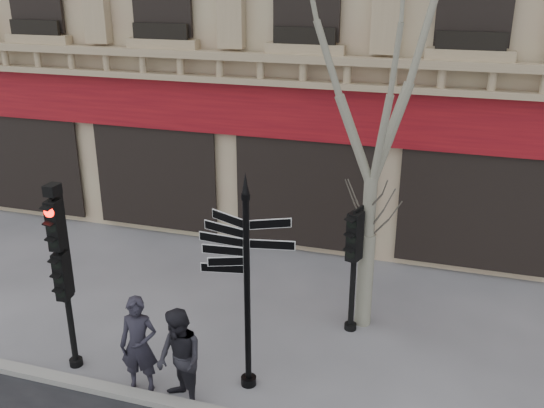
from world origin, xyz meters
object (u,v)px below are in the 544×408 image
Objects in this scene: traffic_signal_main at (62,256)px; plane_tree at (379,54)px; pedestrian_a at (139,345)px; fingerpost at (246,249)px; pedestrian_b at (179,360)px; traffic_signal_secondary at (355,249)px.

traffic_signal_main is 0.45× the size of plane_tree.
pedestrian_a is (1.48, -0.24, -1.31)m from traffic_signal_main.
traffic_signal_main reaches higher than pedestrian_a.
fingerpost is 2.49m from pedestrian_a.
traffic_signal_main is 1.99m from pedestrian_a.
fingerpost is 2.20× the size of pedestrian_b.
pedestrian_a is (-3.04, -2.89, -0.88)m from traffic_signal_secondary.
pedestrian_a is (-3.23, -3.19, -4.47)m from plane_tree.
pedestrian_b is at bearing -17.79° from traffic_signal_main.
traffic_signal_secondary is at bearing 58.00° from fingerpost.
pedestrian_b is (-2.41, -3.36, -4.47)m from plane_tree.
pedestrian_a is at bearing -118.71° from traffic_signal_secondary.
pedestrian_b is (2.30, -0.41, -1.31)m from traffic_signal_main.
traffic_signal_secondary is at bearing 92.49° from pedestrian_b.
fingerpost is at bearing -103.52° from traffic_signal_secondary.
plane_tree is (0.19, 0.29, 3.59)m from traffic_signal_secondary.
plane_tree is (4.71, 2.95, 3.16)m from traffic_signal_main.
traffic_signal_secondary is (4.52, 2.65, -0.43)m from traffic_signal_main.
plane_tree reaches higher than traffic_signal_main.
traffic_signal_secondary is at bearing 22.76° from traffic_signal_main.
pedestrian_b is at bearing -108.27° from traffic_signal_secondary.
fingerpost is at bearing -121.45° from plane_tree.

